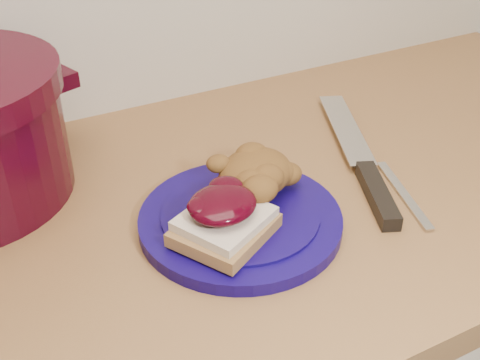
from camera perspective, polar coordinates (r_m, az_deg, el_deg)
name	(u,v)px	position (r m, az deg, el deg)	size (l,w,h in m)	color
plate	(240,220)	(0.71, 0.03, -3.83)	(0.24, 0.24, 0.02)	#0F054E
sandwich	(224,218)	(0.66, -1.55, -3.59)	(0.13, 0.13, 0.05)	olive
stuffing_mound	(255,173)	(0.73, 1.46, 0.71)	(0.10, 0.08, 0.05)	brown
chef_knife	(368,174)	(0.80, 12.02, 0.54)	(0.16, 0.33, 0.02)	black
butter_knife	(404,194)	(0.79, 15.26, -1.26)	(0.15, 0.01, 0.00)	silver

